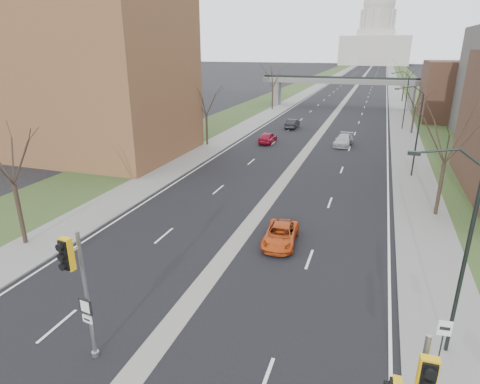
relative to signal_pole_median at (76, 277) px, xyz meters
The scene contains 25 objects.
road_surface 149.40m from the signal_pole_median, 89.18° to the left, with size 20.00×600.00×0.01m, color black.
median_strip 149.40m from the signal_pole_median, 89.18° to the left, with size 1.20×600.00×0.02m, color gray.
sidewalk_right 150.05m from the signal_pole_median, 84.59° to the left, with size 4.00×600.00×0.12m, color gray.
sidewalk_left 149.71m from the signal_pole_median, 93.78° to the left, with size 4.00×600.00×0.12m, color gray.
grass_verge_right 150.73m from the signal_pole_median, 82.32° to the left, with size 8.00×600.00×0.10m, color #293D1C.
grass_verge_left 150.22m from the signal_pole_median, 96.07° to the left, with size 8.00×600.00×0.10m, color #293D1C.
apartment_building 38.46m from the signal_pole_median, 129.14° to the left, with size 25.00×16.00×22.00m, color brown.
commercial_block_far 73.42m from the signal_pole_median, 70.81° to the left, with size 14.00×14.00×10.00m, color #4E3424.
pedestrian_bridge 79.36m from the signal_pole_median, 88.46° to the left, with size 34.00×3.00×6.45m.
capitol 319.67m from the signal_pole_median, 89.62° to the left, with size 48.00×42.00×55.75m.
streetlight_near 14.47m from the signal_pole_median, 22.11° to the left, with size 2.61×0.20×8.70m.
streetlight_mid 34.09m from the signal_pole_median, 67.28° to the left, with size 2.61×0.20×8.70m.
streetlight_far 58.89m from the signal_pole_median, 77.11° to the left, with size 2.61×0.20×8.70m.
tree_left_a 13.37m from the signal_pole_median, 146.00° to the left, with size 7.20×7.20×9.40m.
tree_left_b 38.94m from the signal_pole_median, 106.23° to the left, with size 6.75×6.75×8.81m.
tree_left_c 72.22m from the signal_pole_median, 98.66° to the left, with size 7.65×7.65×9.99m.
tree_right_a 26.28m from the signal_pole_median, 54.65° to the left, with size 7.20×7.20×9.40m.
tree_right_b 56.43m from the signal_pole_median, 74.44° to the left, with size 6.30×6.30×8.22m.
tree_right_c 95.58m from the signal_pole_median, 80.89° to the left, with size 7.65×7.65×9.99m.
signal_pole_median is the anchor object (origin of this frame).
speed_limit_sign 14.14m from the signal_pole_median, 16.22° to the left, with size 0.52×0.08×2.39m.
car_left_near 41.51m from the signal_pole_median, 95.05° to the left, with size 1.74×4.34×1.48m, color maroon.
car_left_far 52.84m from the signal_pole_median, 92.92° to the left, with size 1.54×4.42×1.46m, color black.
car_right_near 14.20m from the signal_pole_median, 68.99° to the left, with size 2.04×4.43×1.23m, color #BD4514.
car_right_mid 43.50m from the signal_pole_median, 81.79° to the left, with size 2.03×4.99×1.45m, color #AAABB2.
Camera 1 is at (8.00, -9.77, 12.16)m, focal length 30.00 mm.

